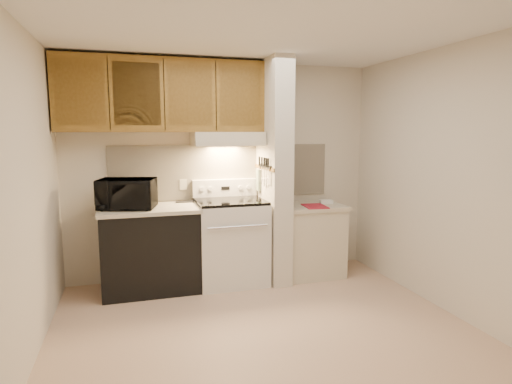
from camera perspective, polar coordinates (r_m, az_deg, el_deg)
name	(u,v)px	position (r m, az deg, el deg)	size (l,w,h in m)	color
floor	(261,325)	(3.99, 0.61, -17.28)	(3.60, 3.60, 0.00)	#CCA88C
ceiling	(261,33)	(3.69, 0.67, 20.49)	(3.60, 3.60, 0.00)	white
wall_back	(223,170)	(5.07, -4.36, 2.90)	(3.60, 0.02, 2.50)	beige
wall_left	(26,195)	(3.55, -28.35, -0.31)	(0.02, 3.00, 2.50)	beige
wall_right	(438,179)	(4.50, 23.13, 1.60)	(0.02, 3.00, 2.50)	beige
backsplash	(224,172)	(5.06, -4.33, 2.72)	(2.60, 0.02, 0.63)	#F3E3C4
range_body	(231,242)	(4.88, -3.40, -6.73)	(0.76, 0.65, 0.92)	silver
oven_window	(237,246)	(4.57, -2.50, -7.23)	(0.50, 0.01, 0.30)	black
oven_handle	(238,227)	(4.48, -2.40, -4.64)	(0.02, 0.02, 0.65)	silver
cooktop	(230,201)	(4.78, -3.45, -1.22)	(0.74, 0.64, 0.03)	black
range_backguard	(225,188)	(5.04, -4.19, 0.57)	(0.76, 0.08, 0.20)	silver
range_display	(225,188)	(5.00, -4.09, 0.51)	(0.10, 0.01, 0.04)	black
range_knob_left_outer	(202,189)	(4.94, -7.25, 0.38)	(0.05, 0.05, 0.02)	silver
range_knob_left_inner	(210,189)	(4.96, -6.12, 0.43)	(0.05, 0.05, 0.02)	silver
range_knob_right_inner	(240,188)	(5.04, -2.08, 0.59)	(0.05, 0.05, 0.02)	silver
range_knob_right_outer	(249,187)	(5.06, -0.99, 0.63)	(0.05, 0.05, 0.02)	silver
dishwasher_front	(151,250)	(4.78, -13.84, -7.58)	(1.00, 0.63, 0.87)	black
left_countertop	(149,209)	(4.68, -14.03, -2.21)	(1.04, 0.67, 0.04)	beige
spoon_rest	(185,202)	(4.91, -9.48, -1.29)	(0.20, 0.06, 0.01)	black
teal_jar	(149,204)	(4.57, -14.09, -1.57)	(0.09, 0.09, 0.10)	#2B6869
outlet	(183,185)	(4.99, -9.68, 0.98)	(0.08, 0.01, 0.12)	beige
microwave	(127,194)	(4.63, -16.81, -0.23)	(0.56, 0.38, 0.31)	black
partition_pillar	(274,172)	(4.87, 2.39, 2.70)	(0.22, 0.70, 2.50)	beige
pillar_trim	(264,168)	(4.83, 1.09, 3.26)	(0.01, 0.70, 0.04)	brown
knife_strip	(265,166)	(4.78, 1.20, 3.44)	(0.02, 0.42, 0.04)	black
knife_blade_a	(268,177)	(4.63, 1.67, 2.05)	(0.01, 0.04, 0.16)	silver
knife_handle_a	(268,163)	(4.63, 1.62, 3.91)	(0.02, 0.02, 0.10)	black
knife_blade_b	(266,177)	(4.71, 1.38, 2.02)	(0.01, 0.04, 0.18)	silver
knife_handle_b	(266,162)	(4.70, 1.37, 3.97)	(0.02, 0.02, 0.10)	black
knife_blade_c	(264,177)	(4.78, 1.10, 1.99)	(0.01, 0.04, 0.20)	silver
knife_handle_c	(264,162)	(4.77, 1.10, 4.03)	(0.02, 0.02, 0.10)	black
knife_blade_d	(262,175)	(4.86, 0.80, 2.33)	(0.01, 0.04, 0.16)	silver
knife_handle_d	(262,161)	(4.85, 0.78, 4.10)	(0.02, 0.02, 0.10)	black
knife_blade_e	(259,175)	(4.95, 0.46, 2.33)	(0.01, 0.04, 0.18)	silver
knife_handle_e	(259,161)	(4.94, 0.45, 4.18)	(0.02, 0.02, 0.10)	black
oven_mitt	(258,180)	(5.01, 0.32, 1.61)	(0.03, 0.10, 0.25)	gray
right_cab_base	(310,241)	(5.19, 7.18, -6.51)	(0.70, 0.60, 0.81)	beige
right_countertop	(310,206)	(5.10, 7.26, -1.89)	(0.74, 0.64, 0.04)	beige
red_folder	(315,206)	(4.95, 7.87, -1.89)	(0.24, 0.33, 0.01)	maroon
white_box	(326,202)	(5.21, 9.35, -1.27)	(0.15, 0.10, 0.04)	white
range_hood	(227,139)	(4.84, -3.86, 7.10)	(0.78, 0.44, 0.15)	beige
hood_lip	(232,143)	(4.64, -3.28, 6.50)	(0.78, 0.04, 0.06)	beige
upper_cabinets	(163,96)	(4.80, -12.30, 12.43)	(2.18, 0.33, 0.77)	brown
cab_door_a	(79,93)	(4.64, -22.49, 12.15)	(0.46, 0.01, 0.63)	brown
cab_gap_a	(109,93)	(4.62, -19.05, 12.34)	(0.01, 0.01, 0.73)	black
cab_door_b	(137,94)	(4.62, -15.60, 12.48)	(0.46, 0.01, 0.63)	brown
cab_gap_b	(164,95)	(4.64, -12.14, 12.59)	(0.01, 0.01, 0.73)	black
cab_door_c	(191,95)	(4.67, -8.73, 12.64)	(0.46, 0.01, 0.63)	brown
cab_gap_c	(216,96)	(4.71, -5.36, 12.65)	(0.01, 0.01, 0.73)	black
cab_door_d	(241,96)	(4.77, -2.07, 12.62)	(0.46, 0.01, 0.63)	brown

